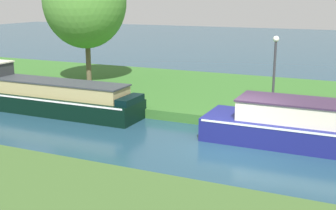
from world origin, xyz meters
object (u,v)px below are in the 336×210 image
at_px(black_narrowboat, 39,96).
at_px(lamp_post, 275,65).
at_px(willow_tree_left, 85,1).
at_px(mooring_post_near, 109,96).

bearing_deg(black_narrowboat, lamp_post, 14.34).
xyz_separation_m(willow_tree_left, mooring_post_near, (3.70, -3.78, -4.10)).
xyz_separation_m(lamp_post, mooring_post_near, (-7.00, -1.28, -1.65)).
xyz_separation_m(black_narrowboat, willow_tree_left, (-0.81, 5.04, 4.12)).
height_order(black_narrowboat, willow_tree_left, willow_tree_left).
distance_m(lamp_post, mooring_post_near, 7.31).
height_order(willow_tree_left, mooring_post_near, willow_tree_left).
height_order(lamp_post, mooring_post_near, lamp_post).
bearing_deg(willow_tree_left, lamp_post, -13.18).
relative_size(willow_tree_left, mooring_post_near, 12.30).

